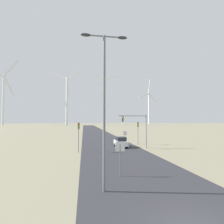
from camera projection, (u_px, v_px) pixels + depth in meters
name	position (u px, v px, depth m)	size (l,w,h in m)	color
road_surface	(99.00, 136.00, 54.57)	(10.00, 240.00, 0.01)	#2D2D33
streetlamp	(104.00, 93.00, 11.82)	(3.24, 0.32, 10.58)	slate
stop_sign_near	(120.00, 152.00, 14.74)	(0.81, 0.07, 2.89)	slate
stop_sign_far	(125.00, 135.00, 35.22)	(0.81, 0.07, 2.55)	slate
traffic_light_post_near_left	(79.00, 131.00, 25.87)	(0.28, 0.34, 4.36)	slate
traffic_light_post_near_right	(138.00, 128.00, 34.75)	(0.28, 0.34, 4.36)	slate
traffic_light_mast_overhead	(136.00, 124.00, 29.62)	(4.91, 0.35, 5.75)	slate
car_approaching	(121.00, 142.00, 30.86)	(1.88, 4.12, 1.83)	white
wind_turbine_far_left	(3.00, 94.00, 181.36)	(34.22, 12.05, 70.27)	silver
wind_turbine_left	(67.00, 97.00, 182.86)	(29.42, 9.46, 59.25)	silver
wind_turbine_center	(104.00, 98.00, 213.80)	(33.76, 9.52, 65.76)	silver
wind_turbine_right	(149.00, 105.00, 226.01)	(29.49, 13.65, 58.40)	silver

